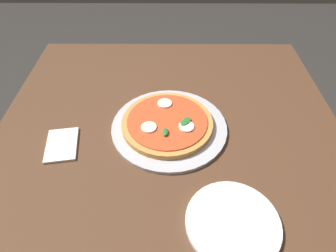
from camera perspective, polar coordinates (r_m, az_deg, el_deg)
The scene contains 6 objects.
ground_plane at distance 1.50m, azimuth 0.10°, elevation -23.49°, with size 6.00×6.00×0.00m, color #2D2B28.
dining_table at distance 0.93m, azimuth 0.15°, elevation -8.29°, with size 1.25×1.10×0.74m.
serving_tray at distance 0.91m, azimuth 0.00°, elevation -0.18°, with size 0.36×0.36×0.01m, color #B2B2B7.
pizza at distance 0.90m, azimuth -0.21°, elevation 0.69°, with size 0.29×0.29×0.03m.
plate_white at distance 0.73m, azimuth 12.66°, elevation -18.28°, with size 0.23×0.23×0.01m, color white.
napkin at distance 0.92m, azimuth -20.43°, elevation -3.51°, with size 0.13×0.09×0.01m, color white.
Camera 1 is at (-0.56, -0.00, 1.39)m, focal length 30.64 mm.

